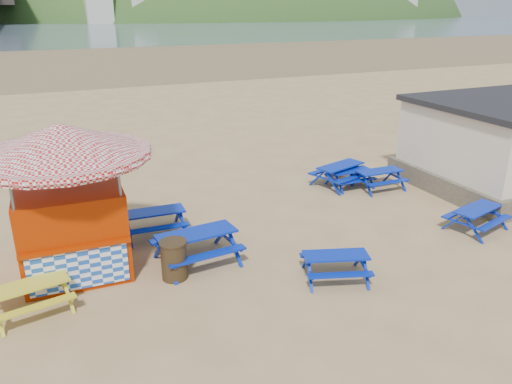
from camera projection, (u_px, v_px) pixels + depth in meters
name	position (u px, v px, depth m)	size (l,w,h in m)	color
ground	(274.00, 243.00, 14.10)	(400.00, 400.00, 0.00)	tan
wet_sand	(78.00, 59.00, 61.11)	(400.00, 400.00, 0.00)	brown
sea	(42.00, 25.00, 159.41)	(400.00, 400.00, 0.00)	#455662
picnic_table_blue_a	(154.00, 223.00, 14.49)	(1.84, 1.51, 0.74)	#042195
picnic_table_blue_b	(340.00, 175.00, 18.44)	(2.24, 2.00, 0.79)	#042195
picnic_table_blue_c	(350.00, 178.00, 18.33)	(1.53, 1.24, 0.64)	#042195
picnic_table_blue_d	(197.00, 247.00, 12.89)	(2.18, 1.82, 0.86)	#042195
picnic_table_blue_e	(335.00, 266.00, 12.16)	(1.90, 1.71, 0.66)	#042195
picnic_table_blue_f	(476.00, 219.00, 14.81)	(1.94, 1.71, 0.69)	#042195
picnic_table_yellow	(31.00, 298.00, 10.84)	(1.85, 1.60, 0.68)	gold
ice_cream_kiosk	(66.00, 181.00, 11.91)	(4.35, 4.35, 3.77)	#972200
litter_bin	(174.00, 260.00, 12.12)	(0.68, 0.68, 0.99)	#3A2716
headland_town	(235.00, 39.00, 248.11)	(264.00, 144.00, 108.00)	#2D4C1E
picnic_table_blue_g	(379.00, 179.00, 18.12)	(1.69, 1.38, 0.70)	#042195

